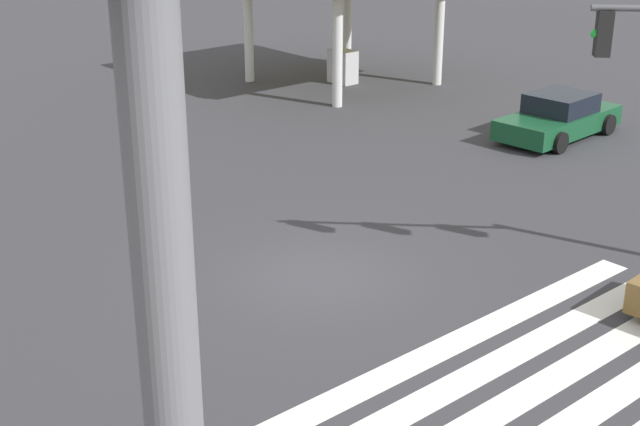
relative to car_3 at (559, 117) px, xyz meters
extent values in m
plane|color=#333338|center=(-12.45, -2.92, -0.64)|extent=(146.38, 146.38, 0.00)
cube|color=silver|center=(-12.45, -9.46, -0.64)|extent=(10.60, 0.60, 0.01)
cube|color=silver|center=(-12.45, -8.51, -0.64)|extent=(10.60, 0.60, 0.01)
cube|color=silver|center=(-12.45, -7.56, -0.64)|extent=(10.60, 0.60, 0.01)
cube|color=silver|center=(-12.45, -6.61, -0.64)|extent=(10.60, 0.60, 0.01)
cube|color=black|center=(-8.73, -6.64, 4.53)|extent=(0.40, 0.40, 0.84)
sphere|color=green|center=(-8.84, -6.53, 4.53)|extent=(0.16, 0.16, 0.16)
cube|color=#144728|center=(-0.02, 0.00, -0.15)|extent=(4.71, 2.17, 0.63)
cube|color=black|center=(0.05, 0.00, 0.47)|extent=(2.05, 1.82, 0.60)
cylinder|color=black|center=(-1.38, -1.06, -0.31)|extent=(0.67, 0.26, 0.66)
cylinder|color=black|center=(-1.50, 0.88, -0.31)|extent=(0.67, 0.26, 0.66)
cylinder|color=black|center=(1.47, -0.88, -0.31)|extent=(0.67, 0.26, 0.66)
cylinder|color=black|center=(1.35, 1.05, -0.31)|extent=(0.67, 0.26, 0.66)
cube|color=#B2B2B7|center=(-0.11, 10.08, 0.01)|extent=(0.70, 1.10, 1.30)
cylinder|color=silver|center=(-2.74, 7.45, 1.39)|extent=(0.36, 0.36, 4.07)
cylinder|color=silver|center=(2.52, 7.45, 1.39)|extent=(0.36, 0.36, 4.07)
cylinder|color=silver|center=(-2.74, 12.70, 1.39)|extent=(0.36, 0.36, 4.07)
cylinder|color=silver|center=(2.52, 12.70, 1.39)|extent=(0.36, 0.36, 4.07)
camera|label=1|loc=(-23.49, -15.77, 7.45)|focal=50.00mm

